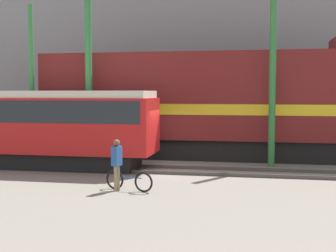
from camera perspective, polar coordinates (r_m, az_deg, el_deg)
The scene contains 11 objects.
ground_plane at distance 20.03m, azimuth -1.50°, elevation -5.20°, with size 120.00×120.00×0.00m, color slate.
track_near at distance 19.44m, azimuth -1.88°, elevation -5.28°, with size 60.00×1.50×0.14m.
track_far at distance 23.60m, azimuth 0.45°, elevation -3.61°, with size 60.00×1.51×0.14m.
building_backdrop at distance 31.55m, azimuth 3.20°, elevation 11.01°, with size 35.63×6.00×14.06m.
freight_locomotive at distance 23.09m, azimuth 5.91°, elevation 2.74°, with size 17.05×3.04×5.75m.
streetcar at distance 21.45m, azimuth -18.05°, elevation 0.31°, with size 12.32×2.54×3.31m.
bicycle at distance 15.58m, azimuth -4.78°, elevation -6.66°, with size 1.72×0.60×0.73m.
person at distance 15.54m, azimuth -6.27°, elevation -4.09°, with size 0.30×0.40×1.70m.
utility_pole_left at distance 23.45m, azimuth -16.27°, elevation 5.08°, with size 0.23×0.23×7.41m.
utility_pole_center at distance 22.30m, azimuth -9.66°, elevation 7.13°, with size 0.32×0.32×8.88m.
utility_pole_right at distance 20.85m, azimuth 12.61°, elevation 5.33°, with size 0.29×0.29×7.45m.
Camera 1 is at (4.30, -19.30, 3.25)m, focal length 50.00 mm.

